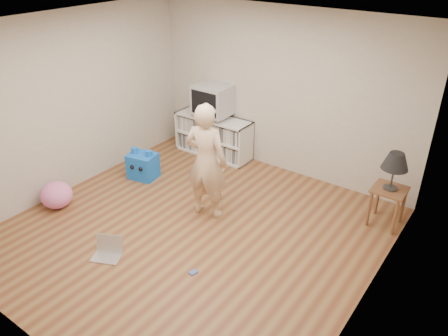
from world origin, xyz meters
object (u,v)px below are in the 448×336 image
person (206,162)px  laptop (108,250)px  dvd_deck (213,115)px  side_table (388,197)px  plush_blue (143,165)px  plush_pink (57,195)px  media_unit (214,136)px  table_lamp (396,162)px  crt_tv (213,99)px

person → laptop: size_ratio=3.83×
dvd_deck → person: size_ratio=0.28×
dvd_deck → side_table: (3.15, -0.37, -0.32)m
person → laptop: 1.67m
side_table → plush_blue: (-3.56, -0.97, -0.20)m
plush_pink → media_unit: bearing=73.6°
media_unit → table_lamp: size_ratio=2.72×
media_unit → crt_tv: bearing=-90.0°
media_unit → side_table: size_ratio=2.55×
dvd_deck → crt_tv: (0.00, -0.00, 0.29)m
media_unit → crt_tv: (0.00, -0.02, 0.67)m
person → plush_blue: bearing=-18.9°
crt_tv → side_table: bearing=-6.6°
table_lamp → person: size_ratio=0.32×
dvd_deck → plush_pink: 2.85m
side_table → plush_blue: side_table is taller
dvd_deck → laptop: bearing=-78.1°
media_unit → plush_pink: media_unit is taller
dvd_deck → plush_pink: (-0.79, -2.68, -0.55)m
media_unit → laptop: size_ratio=3.29×
dvd_deck → plush_blue: (-0.41, -1.34, -0.52)m
media_unit → person: (1.06, -1.58, 0.46)m
dvd_deck → table_lamp: (3.15, -0.37, 0.21)m
table_lamp → plush_blue: table_lamp is taller
media_unit → side_table: (3.15, -0.39, 0.07)m
table_lamp → laptop: bearing=-133.8°
dvd_deck → crt_tv: bearing=-90.0°
plush_blue → side_table: bearing=4.2°
person → laptop: bearing=62.8°
side_table → laptop: 3.65m
dvd_deck → laptop: (0.63, -2.99, -0.67)m
media_unit → dvd_deck: 0.39m
table_lamp → plush_pink: table_lamp is taller
laptop → table_lamp: bearing=21.9°
laptop → plush_pink: bearing=143.4°
plush_blue → person: bearing=-19.6°
crt_tv → person: size_ratio=0.37×
media_unit → dvd_deck: bearing=-90.0°
media_unit → plush_blue: bearing=-106.7°
table_lamp → plush_pink: bearing=-149.6°
crt_tv → side_table: (3.15, -0.37, -0.60)m
side_table → plush_pink: bearing=-149.6°
crt_tv → plush_blue: crt_tv is taller
media_unit → table_lamp: bearing=-7.0°
table_lamp → side_table: bearing=0.0°
media_unit → side_table: 3.17m
laptop → plush_blue: 1.95m
dvd_deck → person: (1.06, -1.56, 0.08)m
media_unit → person: bearing=-56.1°
laptop → person: bearing=49.0°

